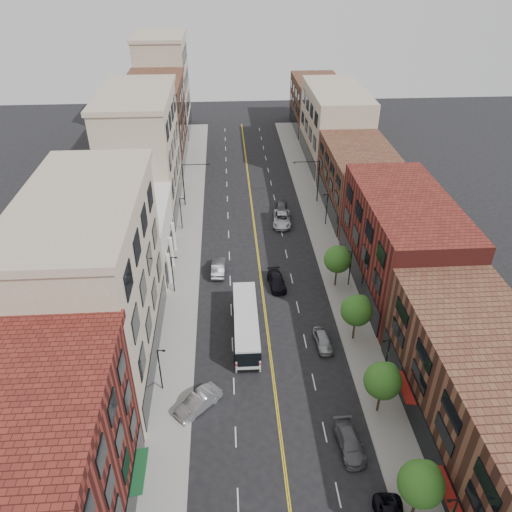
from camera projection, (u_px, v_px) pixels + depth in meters
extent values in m
plane|color=black|center=(283.00, 454.00, 42.88)|extent=(220.00, 220.00, 0.00)
cube|color=gray|center=(187.00, 246.00, 71.72)|extent=(4.00, 110.00, 0.15)
cube|color=gray|center=(325.00, 241.00, 72.80)|extent=(4.00, 110.00, 0.15)
cube|color=#581C17|center=(42.00, 481.00, 33.15)|extent=(10.00, 16.00, 14.00)
cube|color=tan|center=(96.00, 288.00, 48.04)|extent=(10.00, 22.00, 18.00)
cube|color=silver|center=(130.00, 238.00, 65.87)|extent=(10.00, 14.00, 8.00)
cube|color=tan|center=(142.00, 155.00, 77.46)|extent=(10.00, 20.00, 18.00)
cube|color=brown|center=(157.00, 124.00, 95.08)|extent=(10.00, 20.00, 15.00)
cube|color=tan|center=(164.00, 87.00, 108.86)|extent=(10.00, 16.00, 20.00)
cube|color=brown|center=(489.00, 404.00, 41.10)|extent=(10.00, 26.00, 10.00)
cube|color=#581C17|center=(401.00, 244.00, 60.74)|extent=(10.00, 22.00, 12.00)
cube|color=brown|center=(359.00, 181.00, 78.92)|extent=(10.00, 20.00, 10.00)
cube|color=tan|center=(334.00, 126.00, 95.50)|extent=(10.00, 22.00, 14.00)
cube|color=brown|center=(317.00, 104.00, 113.11)|extent=(10.00, 18.00, 11.00)
cylinder|color=black|center=(415.00, 505.00, 37.59)|extent=(0.22, 0.22, 2.50)
sphere|color=#24601B|center=(421.00, 484.00, 36.16)|extent=(3.40, 3.40, 3.40)
sphere|color=#24601B|center=(427.00, 474.00, 36.25)|extent=(2.04, 2.04, 2.04)
cylinder|color=black|center=(379.00, 401.00, 45.99)|extent=(0.22, 0.22, 2.50)
sphere|color=#24601B|center=(383.00, 381.00, 44.57)|extent=(3.40, 3.40, 3.40)
sphere|color=#24601B|center=(388.00, 373.00, 44.65)|extent=(2.04, 2.04, 2.04)
cylinder|color=black|center=(354.00, 329.00, 54.40)|extent=(0.22, 0.22, 2.50)
sphere|color=#24601B|center=(357.00, 310.00, 52.97)|extent=(3.40, 3.40, 3.40)
sphere|color=#24601B|center=(361.00, 304.00, 53.06)|extent=(2.04, 2.04, 2.04)
cylinder|color=black|center=(336.00, 277.00, 62.80)|extent=(0.22, 0.22, 2.50)
sphere|color=#24601B|center=(338.00, 259.00, 61.38)|extent=(3.40, 3.40, 3.40)
sphere|color=#24601B|center=(341.00, 254.00, 61.46)|extent=(2.04, 2.04, 2.04)
cylinder|color=black|center=(160.00, 370.00, 47.59)|extent=(0.14, 0.14, 5.00)
cylinder|color=black|center=(161.00, 350.00, 46.26)|extent=(0.70, 0.10, 0.10)
cube|color=black|center=(164.00, 351.00, 46.30)|extent=(0.28, 0.14, 0.14)
cube|color=#19592D|center=(159.00, 363.00, 47.10)|extent=(0.04, 0.55, 0.35)
cylinder|color=black|center=(173.00, 275.00, 61.03)|extent=(0.14, 0.14, 5.00)
cylinder|color=black|center=(174.00, 257.00, 59.70)|extent=(0.70, 0.10, 0.10)
cube|color=black|center=(176.00, 258.00, 59.75)|extent=(0.28, 0.14, 0.14)
cube|color=#19592D|center=(172.00, 269.00, 60.55)|extent=(0.04, 0.55, 0.35)
cylinder|color=black|center=(181.00, 214.00, 74.48)|extent=(0.14, 0.14, 5.00)
cylinder|color=black|center=(182.00, 199.00, 73.15)|extent=(0.70, 0.10, 0.10)
cube|color=black|center=(184.00, 199.00, 73.19)|extent=(0.28, 0.14, 0.14)
cube|color=#19592D|center=(181.00, 208.00, 74.00)|extent=(0.04, 0.55, 0.35)
cylinder|color=black|center=(453.00, 500.00, 33.96)|extent=(0.70, 0.10, 0.10)
cube|color=black|center=(449.00, 501.00, 33.97)|extent=(0.28, 0.14, 0.14)
cylinder|color=black|center=(386.00, 359.00, 48.77)|extent=(0.14, 0.14, 5.00)
cylinder|color=black|center=(387.00, 340.00, 47.40)|extent=(0.70, 0.10, 0.10)
cube|color=black|center=(384.00, 341.00, 47.42)|extent=(0.28, 0.14, 0.14)
cube|color=#19592D|center=(388.00, 353.00, 48.29)|extent=(0.04, 0.55, 0.35)
cylinder|color=black|center=(350.00, 268.00, 62.22)|extent=(0.14, 0.14, 5.00)
cylinder|color=black|center=(349.00, 251.00, 60.85)|extent=(0.70, 0.10, 0.10)
cube|color=black|center=(347.00, 252.00, 60.87)|extent=(0.28, 0.14, 0.14)
cube|color=#19592D|center=(351.00, 262.00, 61.73)|extent=(0.04, 0.55, 0.35)
cylinder|color=black|center=(327.00, 209.00, 75.67)|extent=(0.14, 0.14, 5.00)
cylinder|color=black|center=(326.00, 195.00, 74.30)|extent=(0.70, 0.10, 0.10)
cube|color=black|center=(324.00, 195.00, 74.31)|extent=(0.28, 0.14, 0.14)
cube|color=#19592D|center=(327.00, 204.00, 75.18)|extent=(0.04, 0.55, 0.35)
cylinder|color=black|center=(184.00, 185.00, 80.61)|extent=(0.18, 0.18, 7.20)
cylinder|color=black|center=(196.00, 165.00, 78.90)|extent=(4.40, 0.12, 0.12)
imported|color=black|center=(207.00, 167.00, 79.21)|extent=(0.15, 0.18, 0.90)
cylinder|color=black|center=(318.00, 181.00, 81.80)|extent=(0.18, 0.18, 7.20)
cylinder|color=black|center=(306.00, 162.00, 79.85)|extent=(4.40, 0.12, 0.12)
imported|color=black|center=(295.00, 164.00, 79.96)|extent=(0.15, 0.18, 0.90)
cube|color=silver|center=(246.00, 324.00, 54.82)|extent=(2.63, 11.80, 2.85)
cube|color=black|center=(246.00, 319.00, 54.45)|extent=(2.67, 11.84, 1.03)
cube|color=#A60B12|center=(246.00, 326.00, 54.98)|extent=(2.67, 11.84, 0.22)
cube|color=black|center=(248.00, 361.00, 49.71)|extent=(2.16, 0.07, 1.57)
cylinder|color=black|center=(235.00, 357.00, 52.07)|extent=(0.28, 0.94, 0.94)
cylinder|color=black|center=(260.00, 356.00, 52.20)|extent=(0.28, 0.94, 0.94)
cylinder|color=black|center=(234.00, 310.00, 58.68)|extent=(0.28, 0.94, 0.94)
cylinder|color=black|center=(256.00, 309.00, 58.80)|extent=(0.28, 0.94, 0.94)
imported|color=#B2B5BA|center=(198.00, 402.00, 46.66)|extent=(4.65, 4.55, 1.59)
imported|color=#535358|center=(350.00, 443.00, 43.02)|extent=(2.34, 4.99, 1.41)
imported|color=gray|center=(323.00, 340.00, 53.92)|extent=(1.96, 4.26, 1.42)
imported|color=#4F4F54|center=(218.00, 267.00, 65.69)|extent=(1.92, 4.97, 1.62)
imported|color=black|center=(277.00, 281.00, 63.22)|extent=(2.36, 4.89, 1.37)
imported|color=silver|center=(282.00, 219.00, 76.93)|extent=(3.37, 6.19, 1.65)
imported|color=#424246|center=(281.00, 209.00, 79.73)|extent=(2.54, 5.06, 1.65)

